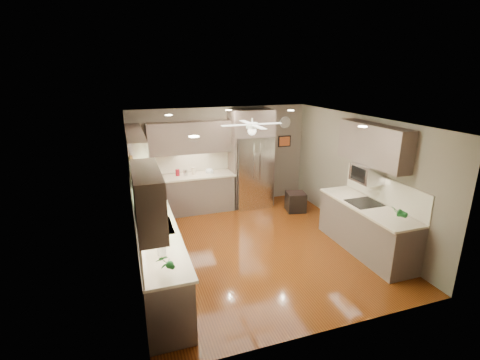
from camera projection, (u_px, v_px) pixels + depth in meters
floor at (256, 246)px, 6.91m from camera, size 5.00×5.00×0.00m
ceiling at (258, 120)px, 6.16m from camera, size 5.00×5.00×0.00m
wall_back at (221, 157)px, 8.79m from camera, size 4.50×0.00×4.50m
wall_front at (331, 248)px, 4.28m from camera, size 4.50×0.00×4.50m
wall_left at (133, 200)px, 5.84m from camera, size 0.00×5.00×5.00m
wall_right at (358, 176)px, 7.23m from camera, size 0.00×5.00×5.00m
canister_a at (178, 173)px, 8.27m from camera, size 0.11×0.11×0.16m
canister_b at (186, 173)px, 8.28m from camera, size 0.10×0.10×0.15m
canister_c at (193, 171)px, 8.40m from camera, size 0.10×0.10×0.16m
soap_bottle at (145, 216)px, 5.76m from camera, size 0.12×0.12×0.20m
potted_plant_left at (165, 262)px, 4.24m from camera, size 0.20×0.17×0.32m
potted_plant_right at (398, 212)px, 5.76m from camera, size 0.20×0.18×0.31m
bowl at (210, 172)px, 8.49m from camera, size 0.25×0.25×0.05m
left_run at (153, 235)px, 6.30m from camera, size 0.65×4.70×1.45m
back_run at (196, 192)px, 8.53m from camera, size 1.85×0.65×1.45m
uppers at (209, 150)px, 6.76m from camera, size 4.50×4.70×0.95m
window at (134, 193)px, 5.31m from camera, size 0.05×1.12×0.92m
sink at (157, 229)px, 5.59m from camera, size 0.50×0.70×0.32m
refrigerator at (252, 160)px, 8.72m from camera, size 1.06×0.75×2.45m
right_run at (366, 227)px, 6.63m from camera, size 0.70×2.20×1.45m
microwave at (367, 173)px, 6.59m from camera, size 0.43×0.55×0.34m
ceiling_fan at (252, 127)px, 6.48m from camera, size 1.18×1.18×0.32m
recessed_lights at (248, 118)px, 6.51m from camera, size 2.84×3.14×0.01m
wall_clock at (285, 122)px, 9.07m from camera, size 0.30×0.03×0.30m
framed_print at (284, 141)px, 9.22m from camera, size 0.36×0.03×0.30m
stool at (296, 202)px, 8.60m from camera, size 0.52×0.52×0.50m
paper_towel at (161, 245)px, 4.69m from camera, size 0.12×0.12×0.31m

